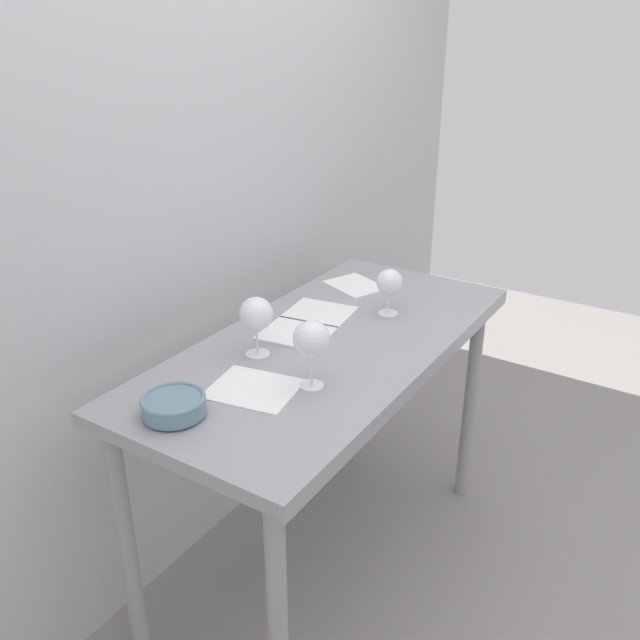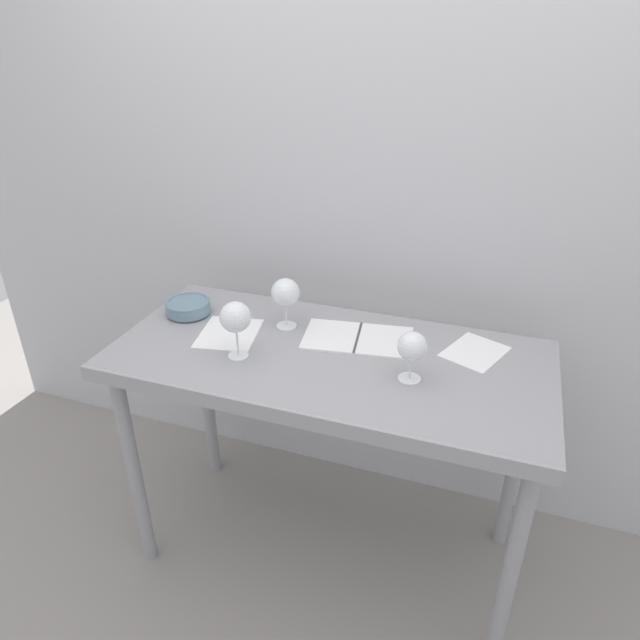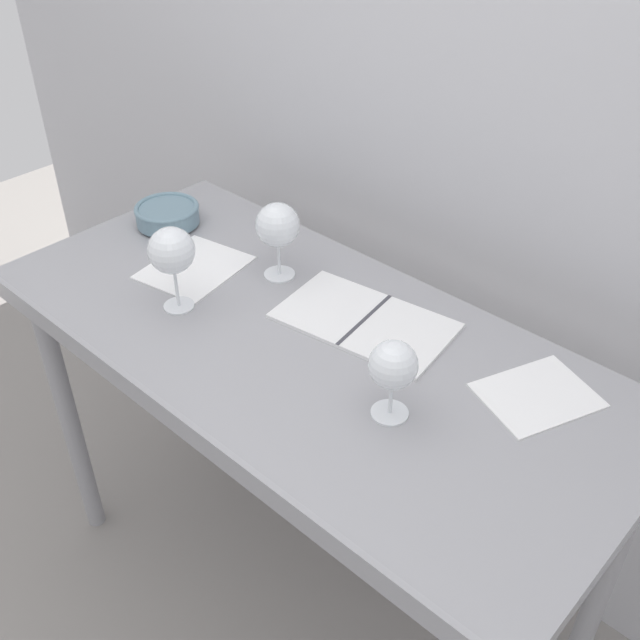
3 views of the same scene
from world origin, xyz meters
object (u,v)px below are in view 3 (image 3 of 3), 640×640
Objects in this scene: open_notebook at (365,321)px; tasting_sheet_lower at (195,267)px; wine_glass_near_left at (172,252)px; tasting_sheet_upper at (537,395)px; tasting_bowl at (167,214)px; wine_glass_near_right at (393,367)px; wine_glass_far_left at (278,226)px.

tasting_sheet_lower is (-0.43, -0.11, -0.00)m from open_notebook.
wine_glass_near_left is at bearing -62.28° from tasting_sheet_lower.
wine_glass_near_left is 0.77m from tasting_sheet_upper.
tasting_bowl reaches higher than tasting_sheet_upper.
wine_glass_near_left is 0.21m from tasting_sheet_lower.
wine_glass_near_right reaches higher than tasting_sheet_lower.
wine_glass_far_left is at bearing 158.45° from wine_glass_near_right.
wine_glass_near_right reaches higher than tasting_sheet_upper.
wine_glass_near_right is (0.47, -0.19, -0.02)m from wine_glass_far_left.
tasting_bowl is at bearing 145.68° from wine_glass_near_left.
tasting_sheet_lower is 0.23m from tasting_bowl.
wine_glass_near_left reaches higher than tasting_bowl.
open_notebook is at bearing -1.34° from wine_glass_far_left.
wine_glass_near_right is at bearing -48.75° from open_notebook.
tasting_sheet_lower is (-0.81, -0.15, 0.00)m from tasting_sheet_upper.
wine_glass_near_right is 0.98× the size of tasting_bowl.
open_notebook is (-0.21, 0.18, -0.10)m from wine_glass_near_right.
open_notebook is 1.90× the size of tasting_sheet_upper.
wine_glass_far_left is at bearing 73.43° from wine_glass_near_left.
wine_glass_far_left reaches higher than open_notebook.
tasting_bowl is at bearing 169.38° from wine_glass_near_right.
wine_glass_far_left reaches higher than tasting_sheet_lower.
wine_glass_near_right is 0.77× the size of tasting_sheet_upper.
wine_glass_far_left is 0.29m from open_notebook.
tasting_bowl reaches higher than tasting_sheet_lower.
tasting_sheet_upper is 1.26× the size of tasting_bowl.
tasting_sheet_lower is at bearing -145.68° from wine_glass_far_left.
wine_glass_far_left is 0.24m from wine_glass_near_left.
tasting_sheet_upper is at bearing 52.70° from wine_glass_near_right.
wine_glass_far_left reaches higher than wine_glass_near_right.
wine_glass_near_right reaches higher than open_notebook.
tasting_sheet_lower is at bearing -147.09° from tasting_sheet_upper.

